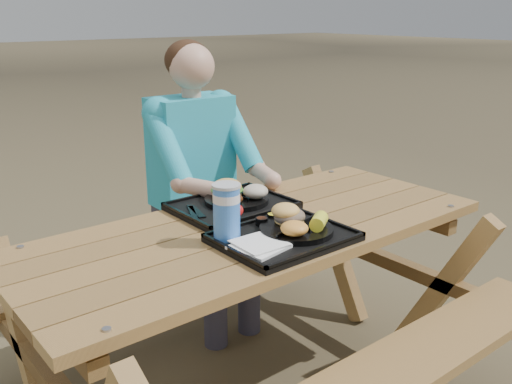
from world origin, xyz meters
TOP-DOWN VIEW (x-y plane):
  - picnic_table at (0.00, 0.00)m, footprint 1.80×1.49m
  - tray_near at (-0.02, -0.18)m, footprint 0.45×0.35m
  - tray_far at (0.04, 0.20)m, footprint 0.45×0.35m
  - plate_near at (0.03, -0.18)m, footprint 0.26×0.26m
  - plate_far at (0.07, 0.21)m, footprint 0.26×0.26m
  - napkin_stack at (-0.16, -0.21)m, footprint 0.18×0.18m
  - soda_cup at (-0.19, -0.08)m, footprint 0.09×0.09m
  - condiment_bbq at (-0.01, -0.05)m, footprint 0.05×0.05m
  - condiment_mustard at (0.05, -0.04)m, footprint 0.05×0.05m
  - sandwich at (0.05, -0.13)m, footprint 0.11×0.11m
  - mac_cheese at (-0.02, -0.23)m, footprint 0.10×0.10m
  - corn_cob at (0.09, -0.24)m, footprint 0.12×0.12m
  - cutlery_far at (-0.12, 0.22)m, footprint 0.07×0.16m
  - burger at (0.05, 0.25)m, footprint 0.12×0.12m
  - baked_beans at (0.01, 0.16)m, footprint 0.09×0.09m
  - potato_salad at (0.13, 0.16)m, footprint 0.10×0.10m
  - diner at (0.19, 0.71)m, footprint 0.48×0.84m

SIDE VIEW (x-z plane):
  - picnic_table at x=0.00m, z-range 0.00..0.75m
  - diner at x=0.19m, z-range 0.00..1.28m
  - tray_near at x=-0.02m, z-range 0.75..0.77m
  - tray_far at x=0.04m, z-range 0.75..0.77m
  - cutlery_far at x=-0.12m, z-range 0.77..0.78m
  - napkin_stack at x=-0.16m, z-range 0.77..0.79m
  - plate_near at x=0.03m, z-range 0.77..0.79m
  - plate_far at x=0.07m, z-range 0.77..0.79m
  - condiment_bbq at x=-0.01m, z-range 0.77..0.80m
  - condiment_mustard at x=0.05m, z-range 0.77..0.80m
  - baked_beans at x=0.01m, z-range 0.79..0.83m
  - mac_cheese at x=-0.02m, z-range 0.79..0.84m
  - corn_cob at x=0.09m, z-range 0.79..0.84m
  - potato_salad at x=0.13m, z-range 0.79..0.85m
  - burger at x=0.05m, z-range 0.79..0.90m
  - sandwich at x=0.05m, z-range 0.79..0.90m
  - soda_cup at x=-0.19m, z-range 0.77..0.95m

